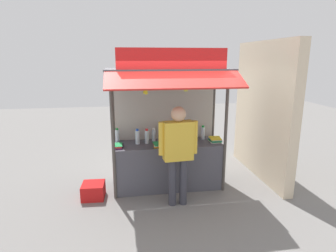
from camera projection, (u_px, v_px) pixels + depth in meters
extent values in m
plane|color=slate|center=(168.00, 186.00, 5.76)|extent=(20.00, 20.00, 0.00)
cube|color=#4C4C56|center=(168.00, 165.00, 5.65)|extent=(2.09, 0.70, 0.91)
cylinder|color=#4C4742|center=(113.00, 138.00, 4.99)|extent=(0.06, 0.06, 2.32)
cylinder|color=#4C4742|center=(226.00, 133.00, 5.31)|extent=(0.06, 0.06, 2.32)
cylinder|color=#4C4742|center=(114.00, 128.00, 5.72)|extent=(0.06, 0.06, 2.32)
cylinder|color=#4C4742|center=(213.00, 124.00, 6.04)|extent=(0.06, 0.06, 2.32)
cube|color=#B7B2A8|center=(165.00, 127.00, 5.89)|extent=(2.05, 0.04, 2.27)
cube|color=#3F3F44|center=(169.00, 69.00, 5.14)|extent=(2.29, 0.97, 0.04)
cube|color=red|center=(176.00, 80.00, 4.47)|extent=(2.25, 0.51, 0.26)
cube|color=red|center=(173.00, 59.00, 4.68)|extent=(1.88, 0.04, 0.35)
cylinder|color=#59544C|center=(172.00, 76.00, 4.79)|extent=(1.99, 0.02, 0.02)
cylinder|color=silver|center=(203.00, 133.00, 5.79)|extent=(0.08, 0.08, 0.26)
cylinder|color=#198C33|center=(203.00, 126.00, 5.76)|extent=(0.05, 0.05, 0.03)
cylinder|color=silver|center=(167.00, 134.00, 5.70)|extent=(0.09, 0.09, 0.27)
cylinder|color=white|center=(167.00, 126.00, 5.67)|extent=(0.06, 0.06, 0.04)
cylinder|color=silver|center=(154.00, 135.00, 5.66)|extent=(0.07, 0.07, 0.23)
cylinder|color=white|center=(154.00, 129.00, 5.63)|extent=(0.05, 0.05, 0.03)
cylinder|color=silver|center=(147.00, 137.00, 5.50)|extent=(0.08, 0.08, 0.26)
cylinder|color=red|center=(147.00, 130.00, 5.46)|extent=(0.05, 0.05, 0.04)
cylinder|color=silver|center=(137.00, 137.00, 5.47)|extent=(0.08, 0.08, 0.27)
cylinder|color=blue|center=(137.00, 130.00, 5.43)|extent=(0.06, 0.06, 0.04)
cylinder|color=silver|center=(117.00, 136.00, 5.62)|extent=(0.08, 0.08, 0.25)
cylinder|color=#198C33|center=(117.00, 129.00, 5.59)|extent=(0.05, 0.05, 0.03)
cube|color=red|center=(190.00, 143.00, 5.57)|extent=(0.25, 0.26, 0.01)
cube|color=blue|center=(189.00, 142.00, 5.56)|extent=(0.24, 0.25, 0.01)
cube|color=yellow|center=(190.00, 142.00, 5.56)|extent=(0.24, 0.25, 0.01)
cube|color=blue|center=(190.00, 141.00, 5.56)|extent=(0.26, 0.27, 0.01)
cube|color=green|center=(189.00, 141.00, 5.57)|extent=(0.23, 0.24, 0.01)
cube|color=purple|center=(189.00, 140.00, 5.56)|extent=(0.24, 0.25, 0.01)
cube|color=white|center=(215.00, 141.00, 5.65)|extent=(0.21, 0.27, 0.01)
cube|color=green|center=(215.00, 141.00, 5.66)|extent=(0.23, 0.28, 0.01)
cube|color=blue|center=(215.00, 140.00, 5.66)|extent=(0.21, 0.27, 0.01)
cube|color=green|center=(215.00, 140.00, 5.65)|extent=(0.23, 0.29, 0.01)
cube|color=purple|center=(215.00, 139.00, 5.66)|extent=(0.23, 0.29, 0.01)
cube|color=white|center=(215.00, 139.00, 5.64)|extent=(0.21, 0.27, 0.01)
cube|color=yellow|center=(215.00, 138.00, 5.65)|extent=(0.22, 0.28, 0.01)
cube|color=yellow|center=(215.00, 138.00, 5.64)|extent=(0.24, 0.29, 0.01)
cube|color=yellow|center=(159.00, 146.00, 5.36)|extent=(0.19, 0.28, 0.01)
cube|color=red|center=(158.00, 145.00, 5.37)|extent=(0.19, 0.28, 0.01)
cube|color=orange|center=(158.00, 145.00, 5.35)|extent=(0.19, 0.28, 0.01)
cube|color=white|center=(158.00, 144.00, 5.35)|extent=(0.20, 0.28, 0.01)
cube|color=green|center=(159.00, 144.00, 5.36)|extent=(0.19, 0.28, 0.01)
cube|color=green|center=(158.00, 144.00, 5.34)|extent=(0.19, 0.28, 0.01)
cube|color=red|center=(118.00, 147.00, 5.29)|extent=(0.19, 0.28, 0.01)
cube|color=purple|center=(118.00, 147.00, 5.28)|extent=(0.19, 0.29, 0.01)
cube|color=orange|center=(117.00, 146.00, 5.29)|extent=(0.18, 0.28, 0.01)
cube|color=black|center=(118.00, 146.00, 5.29)|extent=(0.19, 0.29, 0.01)
cube|color=red|center=(117.00, 145.00, 5.27)|extent=(0.17, 0.27, 0.01)
cube|color=green|center=(118.00, 145.00, 5.27)|extent=(0.17, 0.27, 0.01)
cylinder|color=#332D23|center=(186.00, 79.00, 4.84)|extent=(0.01, 0.01, 0.08)
cylinder|color=olive|center=(186.00, 83.00, 4.86)|extent=(0.04, 0.04, 0.04)
ellipsoid|color=#D9D944|center=(187.00, 87.00, 4.88)|extent=(0.04, 0.08, 0.15)
ellipsoid|color=#D9D944|center=(186.00, 87.00, 4.89)|extent=(0.07, 0.07, 0.15)
ellipsoid|color=#D9D944|center=(185.00, 87.00, 4.90)|extent=(0.08, 0.04, 0.15)
ellipsoid|color=#D9D944|center=(185.00, 87.00, 4.88)|extent=(0.06, 0.07, 0.15)
ellipsoid|color=#D9D944|center=(185.00, 88.00, 4.87)|extent=(0.05, 0.07, 0.15)
ellipsoid|color=#D9D944|center=(186.00, 87.00, 4.85)|extent=(0.08, 0.04, 0.15)
ellipsoid|color=#D9D944|center=(187.00, 87.00, 4.86)|extent=(0.07, 0.06, 0.15)
cylinder|color=#332D23|center=(146.00, 81.00, 4.74)|extent=(0.01, 0.01, 0.12)
cylinder|color=olive|center=(146.00, 86.00, 4.76)|extent=(0.04, 0.04, 0.04)
ellipsoid|color=yellow|center=(147.00, 91.00, 4.78)|extent=(0.04, 0.06, 0.14)
ellipsoid|color=yellow|center=(146.00, 90.00, 4.80)|extent=(0.07, 0.05, 0.14)
ellipsoid|color=yellow|center=(145.00, 90.00, 4.79)|extent=(0.07, 0.07, 0.14)
ellipsoid|color=yellow|center=(145.00, 91.00, 4.77)|extent=(0.05, 0.06, 0.14)
ellipsoid|color=yellow|center=(146.00, 91.00, 4.76)|extent=(0.08, 0.04, 0.14)
cylinder|color=#383842|center=(172.00, 182.00, 4.93)|extent=(0.14, 0.14, 0.85)
cylinder|color=#383842|center=(183.00, 182.00, 4.96)|extent=(0.14, 0.14, 0.85)
cube|color=gold|center=(178.00, 141.00, 4.77)|extent=(0.52, 0.25, 0.67)
cylinder|color=gold|center=(162.00, 139.00, 4.71)|extent=(0.11, 0.11, 0.57)
cylinder|color=gold|center=(194.00, 137.00, 4.80)|extent=(0.11, 0.11, 0.57)
sphere|color=tan|center=(178.00, 114.00, 4.66)|extent=(0.25, 0.25, 0.25)
cube|color=red|center=(93.00, 191.00, 5.24)|extent=(0.43, 0.43, 0.28)
cube|color=beige|center=(263.00, 111.00, 6.03)|extent=(0.20, 2.40, 2.89)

